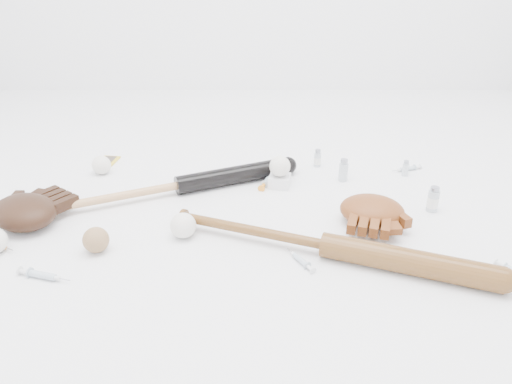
{
  "coord_description": "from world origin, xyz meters",
  "views": [
    {
      "loc": [
        0.03,
        -1.35,
        0.75
      ],
      "look_at": [
        0.03,
        0.05,
        0.06
      ],
      "focal_mm": 35.0,
      "sensor_mm": 36.0,
      "label": 1
    }
  ],
  "objects_px": {
    "glove_dark": "(24,212)",
    "bat_dark": "(179,185)",
    "bat_wood": "(326,245)",
    "pedestal": "(280,181)"
  },
  "relations": [
    {
      "from": "glove_dark",
      "to": "bat_dark",
      "type": "bearing_deg",
      "value": 62.84
    },
    {
      "from": "bat_dark",
      "to": "glove_dark",
      "type": "relative_size",
      "value": 3.5
    },
    {
      "from": "bat_wood",
      "to": "glove_dark",
      "type": "xyz_separation_m",
      "value": [
        -0.87,
        0.17,
        0.01
      ]
    },
    {
      "from": "bat_dark",
      "to": "bat_wood",
      "type": "relative_size",
      "value": 0.95
    },
    {
      "from": "bat_wood",
      "to": "pedestal",
      "type": "relative_size",
      "value": 12.95
    },
    {
      "from": "bat_dark",
      "to": "bat_wood",
      "type": "xyz_separation_m",
      "value": [
        0.44,
        -0.37,
        0.0
      ]
    },
    {
      "from": "glove_dark",
      "to": "pedestal",
      "type": "bearing_deg",
      "value": 56.28
    },
    {
      "from": "bat_wood",
      "to": "bat_dark",
      "type": "bearing_deg",
      "value": 160.98
    },
    {
      "from": "glove_dark",
      "to": "pedestal",
      "type": "distance_m",
      "value": 0.81
    },
    {
      "from": "bat_dark",
      "to": "pedestal",
      "type": "bearing_deg",
      "value": -14.1
    }
  ]
}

